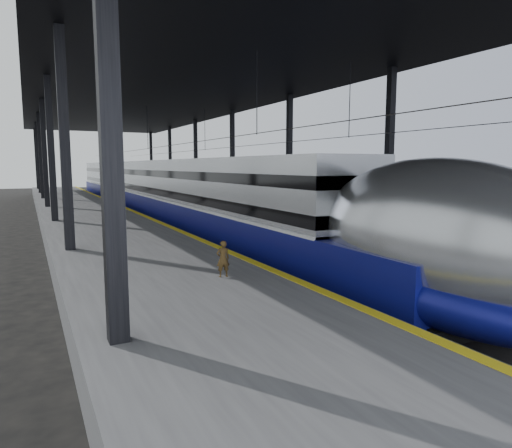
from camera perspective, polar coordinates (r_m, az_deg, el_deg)
ground at (r=15.43m, az=1.84°, el=-8.10°), size 160.00×160.00×0.00m
platform at (r=33.46m, az=-20.29°, el=0.68°), size 6.00×80.00×1.00m
yellow_strip at (r=33.82m, az=-15.61°, el=1.79°), size 0.30×80.00×0.01m
rails at (r=35.27m, az=-7.24°, el=0.71°), size 6.52×80.00×0.16m
canopy at (r=34.64m, az=-11.70°, el=15.49°), size 18.00×75.00×9.47m
tgv_train at (r=36.87m, az=-12.32°, el=4.01°), size 3.11×65.20×4.46m
second_train at (r=46.24m, az=-8.88°, el=4.81°), size 3.08×56.05×4.25m
child at (r=12.79m, az=-4.16°, el=-4.36°), size 0.40×0.28×1.03m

